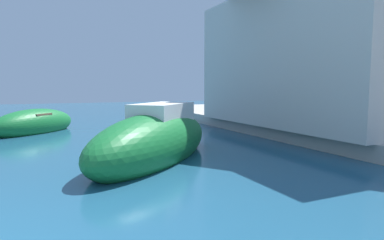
% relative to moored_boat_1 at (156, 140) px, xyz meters
% --- Properties ---
extents(quay_promenade, '(44.00, 32.00, 0.50)m').
position_rel_moored_boat_1_xyz_m(quay_promenade, '(-0.62, -5.30, -0.27)').
color(quay_promenade, '#ADA89E').
rests_on(quay_promenade, ground).
extents(moored_boat_1, '(5.53, 5.55, 1.92)m').
position_rel_moored_boat_1_xyz_m(moored_boat_1, '(0.00, 0.00, 0.00)').
color(moored_boat_1, '#197233').
rests_on(moored_boat_1, ground).
extents(moored_boat_4, '(4.07, 4.03, 1.36)m').
position_rel_moored_boat_1_xyz_m(moored_boat_4, '(-3.22, 7.32, -0.14)').
color(moored_boat_4, '#197233').
rests_on(moored_boat_4, ground).
extents(waterfront_building_main, '(7.12, 9.85, 6.50)m').
position_rel_moored_boat_1_xyz_m(waterfront_building_main, '(8.06, 1.71, 3.29)').
color(waterfront_building_main, beige).
rests_on(waterfront_building_main, quay_promenade).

